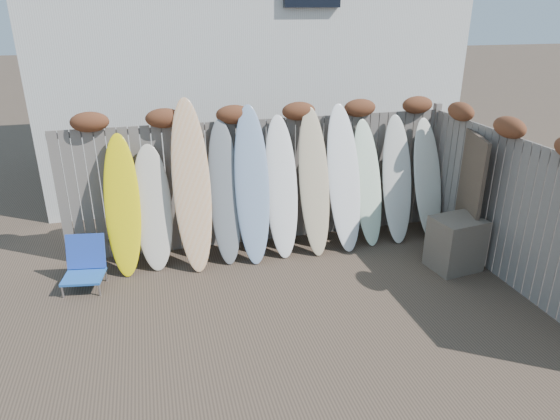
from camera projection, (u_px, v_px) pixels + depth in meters
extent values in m
plane|color=#493A2D|center=(305.00, 321.00, 6.10)|extent=(80.00, 80.00, 0.00)
cube|color=slate|center=(261.00, 182.00, 7.86)|extent=(6.00, 0.10, 2.00)
cube|color=slate|center=(431.00, 165.00, 8.56)|extent=(0.10, 0.10, 2.10)
ellipsoid|color=brown|center=(90.00, 122.00, 6.84)|extent=(0.52, 0.28, 0.28)
ellipsoid|color=brown|center=(164.00, 118.00, 7.08)|extent=(0.52, 0.28, 0.28)
ellipsoid|color=brown|center=(233.00, 114.00, 7.32)|extent=(0.52, 0.28, 0.28)
ellipsoid|color=brown|center=(299.00, 111.00, 7.55)|extent=(0.52, 0.28, 0.28)
ellipsoid|color=brown|center=(360.00, 108.00, 7.79)|extent=(0.52, 0.28, 0.28)
ellipsoid|color=brown|center=(417.00, 105.00, 8.03)|extent=(0.52, 0.28, 0.28)
cube|color=slate|center=(518.00, 216.00, 6.61)|extent=(0.10, 4.40, 2.00)
ellipsoid|color=brown|center=(509.00, 127.00, 6.54)|extent=(0.28, 0.56, 0.28)
ellipsoid|color=brown|center=(461.00, 111.00, 7.52)|extent=(0.28, 0.56, 0.28)
cube|color=silver|center=(240.00, 34.00, 10.89)|extent=(8.00, 5.00, 6.00)
cube|color=blue|center=(84.00, 277.00, 6.72)|extent=(0.58, 0.53, 0.03)
cube|color=#2446B5|center=(86.00, 251.00, 6.85)|extent=(0.53, 0.24, 0.48)
cylinder|color=#BCBBC3|center=(63.00, 291.00, 6.56)|extent=(0.03, 0.03, 0.19)
cylinder|color=silver|center=(71.00, 277.00, 6.91)|extent=(0.03, 0.03, 0.19)
cylinder|color=#B8B9BF|center=(99.00, 289.00, 6.60)|extent=(0.03, 0.03, 0.19)
cylinder|color=#A9A9B0|center=(106.00, 275.00, 6.96)|extent=(0.03, 0.03, 0.19)
cube|color=brown|center=(455.00, 244.00, 7.21)|extent=(0.74, 0.64, 0.78)
cube|color=brown|center=(466.00, 194.00, 7.53)|extent=(0.43, 1.22, 1.89)
ellipsoid|color=yellow|center=(122.00, 206.00, 7.00)|extent=(0.55, 0.73, 1.95)
ellipsoid|color=beige|center=(153.00, 208.00, 7.17)|extent=(0.55, 0.65, 1.77)
ellipsoid|color=#D9B47D|center=(192.00, 186.00, 7.10)|extent=(0.54, 0.85, 2.40)
ellipsoid|color=slate|center=(225.00, 193.00, 7.33)|extent=(0.49, 0.75, 2.06)
ellipsoid|color=#88A2C7|center=(252.00, 185.00, 7.33)|extent=(0.58, 0.84, 2.26)
ellipsoid|color=white|center=(281.00, 187.00, 7.52)|extent=(0.54, 0.77, 2.09)
ellipsoid|color=beige|center=(314.00, 182.00, 7.58)|extent=(0.49, 0.78, 2.19)
ellipsoid|color=white|center=(344.00, 179.00, 7.70)|extent=(0.55, 0.79, 2.21)
ellipsoid|color=#DBF7D5|center=(367.00, 183.00, 7.90)|extent=(0.51, 0.72, 1.95)
ellipsoid|color=silver|center=(397.00, 179.00, 8.00)|extent=(0.55, 0.75, 1.99)
ellipsoid|color=silver|center=(428.00, 179.00, 8.13)|extent=(0.53, 0.71, 1.92)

